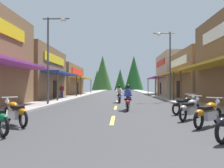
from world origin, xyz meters
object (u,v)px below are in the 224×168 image
object	(u,v)px
streetlamp_right	(167,57)
motorcycle_parked_right_3	(190,108)
streetlamp_left	(52,49)
pedestrian_by_shop	(62,90)
rider_cruising_trailing	(119,95)
motorcycle_parked_left_2	(15,112)
rider_cruising_lead	(128,99)
motorcycle_parked_right_4	(185,105)
motorcycle_parked_right_2	(208,113)

from	to	relation	value
streetlamp_right	motorcycle_parked_right_3	distance (m)	11.90
streetlamp_left	pedestrian_by_shop	size ratio (longest dim) A/B	3.89
streetlamp_right	rider_cruising_trailing	distance (m)	6.27
motorcycle_parked_right_3	motorcycle_parked_left_2	bearing A→B (deg)	143.69
streetlamp_right	rider_cruising_lead	bearing A→B (deg)	-117.84
motorcycle_parked_right_4	motorcycle_parked_left_2	size ratio (longest dim) A/B	1.03
motorcycle_parked_right_4	rider_cruising_trailing	distance (m)	8.11
pedestrian_by_shop	streetlamp_right	bearing A→B (deg)	76.64
streetlamp_left	pedestrian_by_shop	xyz separation A→B (m)	(-1.73, 8.74, -3.29)
motorcycle_parked_right_3	pedestrian_by_shop	size ratio (longest dim) A/B	0.98
streetlamp_left	motorcycle_parked_right_2	world-z (taller)	streetlamp_left
motorcycle_parked_right_2	motorcycle_parked_right_4	bearing A→B (deg)	43.23
motorcycle_parked_left_2	motorcycle_parked_right_2	bearing A→B (deg)	-138.43
pedestrian_by_shop	streetlamp_left	bearing A→B (deg)	16.32
streetlamp_left	motorcycle_parked_right_3	size ratio (longest dim) A/B	3.97
streetlamp_left	streetlamp_right	distance (m)	10.92
motorcycle_parked_right_2	rider_cruising_lead	size ratio (longest dim) A/B	0.76
motorcycle_parked_right_3	streetlamp_left	bearing A→B (deg)	93.84
rider_cruising_lead	rider_cruising_trailing	distance (m)	5.80
motorcycle_parked_right_2	motorcycle_parked_right_3	world-z (taller)	same
streetlamp_left	rider_cruising_lead	world-z (taller)	streetlamp_left
motorcycle_parked_right_3	rider_cruising_lead	world-z (taller)	rider_cruising_lead
streetlamp_left	motorcycle_parked_left_2	size ratio (longest dim) A/B	4.00
motorcycle_parked_right_2	motorcycle_parked_right_3	xyz separation A→B (m)	(-0.12, 1.55, 0.00)
motorcycle_parked_left_2	pedestrian_by_shop	world-z (taller)	pedestrian_by_shop
streetlamp_left	motorcycle_parked_right_2	distance (m)	12.06
rider_cruising_trailing	streetlamp_left	bearing A→B (deg)	115.21
streetlamp_right	motorcycle_parked_left_2	distance (m)	15.77
streetlamp_left	rider_cruising_trailing	size ratio (longest dim) A/B	3.12
motorcycle_parked_right_2	rider_cruising_lead	xyz separation A→B (m)	(-2.71, 4.95, 0.17)
rider_cruising_trailing	pedestrian_by_shop	size ratio (longest dim) A/B	1.25
motorcycle_parked_right_3	motorcycle_parked_right_4	bearing A→B (deg)	31.10
motorcycle_parked_right_4	rider_cruising_trailing	bearing A→B (deg)	75.94
streetlamp_left	motorcycle_parked_right_4	distance (m)	10.36
streetlamp_right	motorcycle_parked_left_2	world-z (taller)	streetlamp_right
motorcycle_parked_right_2	motorcycle_parked_right_4	xyz separation A→B (m)	(0.20, 3.40, 0.00)
streetlamp_left	pedestrian_by_shop	bearing A→B (deg)	101.20
motorcycle_parked_right_2	pedestrian_by_shop	bearing A→B (deg)	77.98
motorcycle_parked_right_3	motorcycle_parked_right_4	distance (m)	1.88
motorcycle_parked_left_2	pedestrian_by_shop	bearing A→B (deg)	-38.23
streetlamp_right	motorcycle_parked_right_4	size ratio (longest dim) A/B	3.94
motorcycle_parked_right_4	pedestrian_by_shop	xyz separation A→B (m)	(-10.30, 13.15, 0.51)
motorcycle_parked_right_3	streetlamp_right	bearing A→B (deg)	33.32
streetlamp_left	pedestrian_by_shop	world-z (taller)	streetlamp_left
streetlamp_right	motorcycle_parked_right_2	size ratio (longest dim) A/B	4.16
motorcycle_parked_right_2	rider_cruising_trailing	distance (m)	11.22
pedestrian_by_shop	motorcycle_parked_right_4	bearing A→B (deg)	43.19
motorcycle_parked_right_4	pedestrian_by_shop	bearing A→B (deg)	88.61
rider_cruising_lead	rider_cruising_trailing	world-z (taller)	same
rider_cruising_lead	pedestrian_by_shop	distance (m)	13.76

